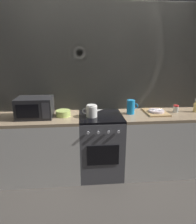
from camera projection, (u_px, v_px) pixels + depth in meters
ground_plane at (101, 172)px, 2.98m from camera, size 8.00×8.00×0.00m
back_wall at (99, 90)px, 2.94m from camera, size 3.60×0.05×2.40m
counter_left at (37, 147)px, 2.77m from camera, size 1.20×0.60×0.90m
stove_unit at (101, 145)px, 2.84m from camera, size 0.60×0.63×0.90m
counter_right at (161, 142)px, 2.92m from camera, size 1.20×0.60×0.90m
microwave at (35, 107)px, 2.60m from camera, size 0.46×0.35×0.27m
kettle at (92, 111)px, 2.64m from camera, size 0.28×0.15×0.17m
mixing_bowl at (63, 113)px, 2.68m from camera, size 0.20×0.20×0.08m
pitcher at (131, 107)px, 2.76m from camera, size 0.16×0.11×0.20m
dish_pile at (156, 112)px, 2.82m from camera, size 0.30×0.40×0.06m
spice_jar at (176, 109)px, 2.85m from camera, size 0.08×0.08×0.10m
spray_bottle at (196, 107)px, 2.86m from camera, size 0.08×0.06×0.20m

